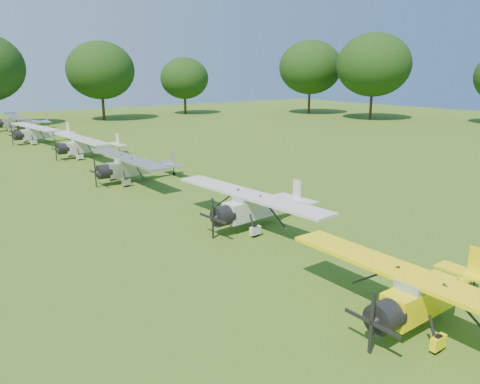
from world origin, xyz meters
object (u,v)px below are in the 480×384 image
(aircraft_4, at_px, (135,165))
(aircraft_7, at_px, (20,121))
(aircraft_2, at_px, (428,291))
(aircraft_5, at_px, (87,144))
(aircraft_3, at_px, (257,204))
(aircraft_6, at_px, (40,132))

(aircraft_4, height_order, aircraft_7, aircraft_7)
(aircraft_2, height_order, aircraft_5, aircraft_5)
(aircraft_2, relative_size, aircraft_5, 0.96)
(aircraft_3, relative_size, aircraft_6, 0.96)
(aircraft_2, distance_m, aircraft_3, 10.87)
(aircraft_2, xyz_separation_m, aircraft_3, (1.68, 10.74, 0.05))
(aircraft_2, distance_m, aircraft_7, 60.57)
(aircraft_6, height_order, aircraft_7, aircraft_7)
(aircraft_6, bearing_deg, aircraft_2, -97.66)
(aircraft_2, bearing_deg, aircraft_7, 88.70)
(aircraft_3, height_order, aircraft_5, aircraft_3)
(aircraft_5, bearing_deg, aircraft_2, -95.46)
(aircraft_3, xyz_separation_m, aircraft_5, (-0.30, 24.82, -0.00))
(aircraft_5, relative_size, aircraft_6, 0.96)
(aircraft_6, xyz_separation_m, aircraft_7, (0.72, 13.25, 0.07))
(aircraft_3, height_order, aircraft_4, aircraft_4)
(aircraft_3, height_order, aircraft_6, aircraft_6)
(aircraft_3, xyz_separation_m, aircraft_4, (-0.87, 13.06, 0.01))
(aircraft_3, distance_m, aircraft_7, 49.82)
(aircraft_4, xyz_separation_m, aircraft_7, (0.11, 36.75, 0.10))
(aircraft_2, relative_size, aircraft_6, 0.91)
(aircraft_2, bearing_deg, aircraft_4, 87.63)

